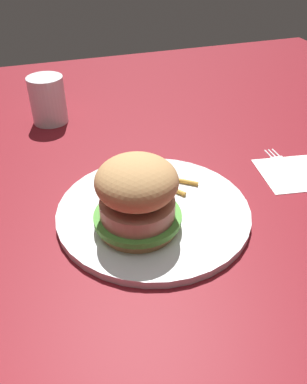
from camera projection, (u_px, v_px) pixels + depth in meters
ground_plane at (162, 222)px, 0.59m from camera, size 1.60×1.60×0.00m
plate at (154, 211)px, 0.60m from camera, size 0.29×0.29×0.01m
sandwich at (137, 195)px, 0.53m from camera, size 0.12×0.12×0.11m
fries_pile at (162, 183)px, 0.64m from camera, size 0.10×0.11×0.01m
napkin at (292, 173)px, 0.69m from camera, size 0.13×0.13×0.00m
fork at (292, 172)px, 0.69m from camera, size 0.03×0.17×0.00m
drink_glass at (48, 102)px, 0.83m from camera, size 0.07×0.07×0.10m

